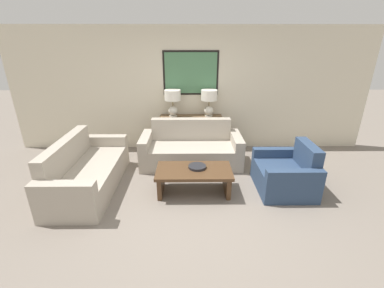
# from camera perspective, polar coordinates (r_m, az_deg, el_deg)

# --- Properties ---
(ground_plane) EXTENTS (20.00, 20.00, 0.00)m
(ground_plane) POSITION_cam_1_polar(r_m,az_deg,el_deg) (3.99, -0.02, -13.95)
(ground_plane) COLOR slate
(back_wall) EXTENTS (7.85, 0.12, 2.65)m
(back_wall) POSITION_cam_1_polar(r_m,az_deg,el_deg) (5.76, -0.27, 11.89)
(back_wall) COLOR beige
(back_wall) RESTS_ON ground_plane
(console_table) EXTENTS (1.35, 0.37, 0.81)m
(console_table) POSITION_cam_1_polar(r_m,az_deg,el_deg) (5.75, -0.24, 2.29)
(console_table) COLOR brown
(console_table) RESTS_ON ground_plane
(table_lamp_left) EXTENTS (0.34, 0.34, 0.57)m
(table_lamp_left) POSITION_cam_1_polar(r_m,az_deg,el_deg) (5.54, -4.32, 9.90)
(table_lamp_left) COLOR silver
(table_lamp_left) RESTS_ON console_table
(table_lamp_right) EXTENTS (0.34, 0.34, 0.57)m
(table_lamp_right) POSITION_cam_1_polar(r_m,az_deg,el_deg) (5.55, 3.82, 9.93)
(table_lamp_right) COLOR silver
(table_lamp_right) RESTS_ON console_table
(couch_by_back_wall) EXTENTS (1.98, 0.86, 0.86)m
(couch_by_back_wall) POSITION_cam_1_polar(r_m,az_deg,el_deg) (5.18, -0.19, -1.31)
(couch_by_back_wall) COLOR #ADA393
(couch_by_back_wall) RESTS_ON ground_plane
(couch_by_side) EXTENTS (0.86, 1.98, 0.86)m
(couch_by_side) POSITION_cam_1_polar(r_m,az_deg,el_deg) (4.67, -22.33, -5.83)
(couch_by_side) COLOR #ADA393
(couch_by_side) RESTS_ON ground_plane
(coffee_table) EXTENTS (1.21, 0.63, 0.42)m
(coffee_table) POSITION_cam_1_polar(r_m,az_deg,el_deg) (4.19, 0.43, -7.01)
(coffee_table) COLOR #4C331E
(coffee_table) RESTS_ON ground_plane
(decorative_bowl) EXTENTS (0.29, 0.29, 0.04)m
(decorative_bowl) POSITION_cam_1_polar(r_m,az_deg,el_deg) (4.18, 1.15, -5.06)
(decorative_bowl) COLOR #232328
(decorative_bowl) RESTS_ON coffee_table
(armchair_near_back_wall) EXTENTS (0.87, 0.98, 0.81)m
(armchair_near_back_wall) POSITION_cam_1_polar(r_m,az_deg,el_deg) (4.58, 20.18, -6.30)
(armchair_near_back_wall) COLOR navy
(armchair_near_back_wall) RESTS_ON ground_plane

